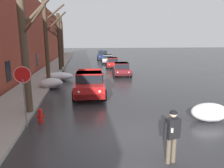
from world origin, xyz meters
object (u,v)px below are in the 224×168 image
Objects in this scene: stop_sign_at_corner at (23,80)px; bare_tree_at_the_corner at (26,54)px; bare_tree_mid_block at (59,41)px; sedan_silver_parked_far_down_block at (107,59)px; bare_tree_far_down_block at (61,41)px; sedan_maroon_parked_kerbside_close at (122,69)px; pickup_truck_red_approaching_near_lane at (89,83)px; bare_tree_second_along_sidewalk at (47,38)px; sedan_red_parked_kerbside_mid at (112,62)px; fire_hydrant at (40,115)px; pedestrian_with_coffee at (172,132)px; suv_darkblue_queued_behind_truck at (102,55)px.

bare_tree_at_the_corner is at bearing 96.82° from stop_sign_at_corner.
bare_tree_mid_block is 1.64× the size of sedan_silver_parked_far_down_block.
sedan_maroon_parked_kerbside_close is at bearing -47.27° from bare_tree_far_down_block.
bare_tree_mid_block is at bearing 104.70° from pickup_truck_red_approaching_near_lane.
sedan_red_parked_kerbside_mid is at bearing 59.05° from bare_tree_second_along_sidewalk.
sedan_silver_parked_far_down_block is 26.08m from fire_hydrant.
bare_tree_far_down_block is 1.36× the size of pickup_truck_red_approaching_near_lane.
pickup_truck_red_approaching_near_lane is 15.32m from sedan_red_parked_kerbside_mid.
suv_darkblue_queued_behind_truck is at bearing 88.15° from pedestrian_with_coffee.
sedan_silver_parked_far_down_block is 6.09× the size of fire_hydrant.
bare_tree_mid_block reaches higher than sedan_silver_parked_far_down_block.
sedan_maroon_parked_kerbside_close is 0.95× the size of sedan_silver_parked_far_down_block.
bare_tree_mid_block is 17.61m from fire_hydrant.
stop_sign_at_corner is at bearing -104.58° from sedan_silver_parked_far_down_block.
stop_sign_at_corner is at bearing -120.31° from pickup_truck_red_approaching_near_lane.
sedan_maroon_parked_kerbside_close is 16.63m from pedestrian_with_coffee.
bare_tree_second_along_sidewalk is at bearing -89.46° from bare_tree_far_down_block.
bare_tree_second_along_sidewalk reaches higher than pedestrian_with_coffee.
sedan_silver_parked_far_down_block is at bearing 75.42° from stop_sign_at_corner.
bare_tree_far_down_block reaches higher than suv_darkblue_queued_behind_truck.
fire_hydrant is at bearing 140.15° from pedestrian_with_coffee.
fire_hydrant is (0.84, -17.26, -3.38)m from bare_tree_mid_block.
pedestrian_with_coffee is at bearing -75.14° from pickup_truck_red_approaching_near_lane.
bare_tree_far_down_block is at bearing 173.27° from sedan_red_parked_kerbside_mid.
sedan_silver_parked_far_down_block is 0.89× the size of suv_darkblue_queued_behind_truck.
bare_tree_far_down_block is at bearing 90.54° from bare_tree_second_along_sidewalk.
suv_darkblue_queued_behind_truck is at bearing 92.91° from sedan_silver_parked_far_down_block.
pickup_truck_red_approaching_near_lane is 1.25× the size of sedan_red_parked_kerbside_mid.
bare_tree_mid_block is at bearing -89.42° from bare_tree_far_down_block.
bare_tree_mid_block is 2.54× the size of stop_sign_at_corner.
pedestrian_with_coffee is (-1.14, -35.32, 0.05)m from suv_darkblue_queued_behind_truck.
sedan_red_parked_kerbside_mid is (7.07, 2.21, -2.99)m from bare_tree_mid_block.
bare_tree_mid_block reaches higher than sedan_red_parked_kerbside_mid.
bare_tree_at_the_corner reaches higher than pickup_truck_red_approaching_near_lane.
sedan_maroon_parked_kerbside_close is at bearing 58.34° from bare_tree_at_the_corner.
bare_tree_far_down_block is 20.86m from stop_sign_at_corner.
bare_tree_at_the_corner is at bearing -121.66° from sedan_maroon_parked_kerbside_close.
pedestrian_with_coffee is at bearing -91.85° from suv_darkblue_queued_behind_truck.
pickup_truck_red_approaching_near_lane is at bearing 104.86° from pedestrian_with_coffee.
pedestrian_with_coffee is at bearing -75.24° from bare_tree_mid_block.
suv_darkblue_queued_behind_truck is (6.65, 23.52, -3.01)m from bare_tree_second_along_sidewalk.
suv_darkblue_queued_behind_truck is 2.76× the size of pedestrian_with_coffee.
bare_tree_mid_block is 17.82m from stop_sign_at_corner.
fire_hydrant is (-5.90, -31.35, -0.63)m from suv_darkblue_queued_behind_truck.
sedan_silver_parked_far_down_block is at bearing 73.96° from bare_tree_at_the_corner.
pedestrian_with_coffee is (-1.47, -23.45, 0.29)m from sedan_red_parked_kerbside_mid.
sedan_maroon_parked_kerbside_close is 18.77m from suv_darkblue_queued_behind_truck.
bare_tree_second_along_sidewalk is 4.23× the size of pedestrian_with_coffee.
sedan_red_parked_kerbside_mid is 5.85m from sedan_silver_parked_far_down_block.
sedan_maroon_parked_kerbside_close is (3.79, 7.96, -0.13)m from pickup_truck_red_approaching_near_lane.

